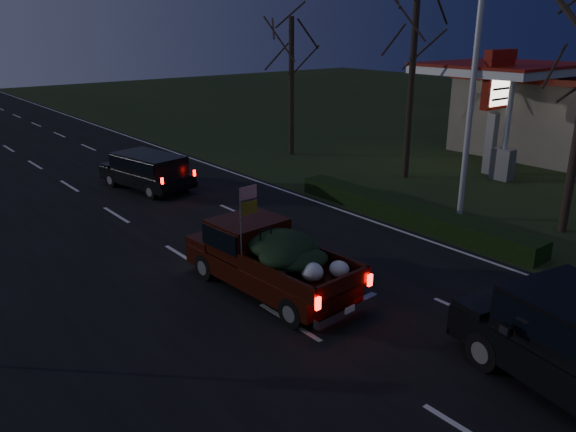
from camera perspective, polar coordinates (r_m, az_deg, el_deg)
ground at (r=13.28m, az=0.12°, el=-10.77°), size 120.00×120.00×0.00m
road_asphalt at (r=13.27m, az=0.12°, el=-10.73°), size 14.00×120.00×0.02m
hedge_row at (r=20.24m, az=12.00°, el=0.37°), size 1.00×10.00×0.60m
light_pole at (r=20.08m, az=18.50°, el=14.80°), size 0.50×0.90×9.16m
gas_price_pylon at (r=27.29m, az=20.45°, el=11.78°), size 2.00×0.41×5.57m
gas_station_building at (r=34.97m, az=25.64°, el=9.48°), size 10.00×7.00×4.00m
gas_canopy at (r=29.46m, az=20.96°, el=13.30°), size 7.10×6.10×4.88m
bare_tree_mid at (r=25.42m, az=12.78°, el=17.89°), size 3.60×3.60×8.50m
bare_tree_far at (r=29.70m, az=0.35°, el=16.22°), size 3.60×3.60×7.00m
pickup_truck at (r=14.39m, az=-1.94°, el=-4.00°), size 2.21×5.09×2.61m
lead_suv at (r=24.13m, az=-14.07°, el=4.75°), size 2.55×4.55×1.23m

